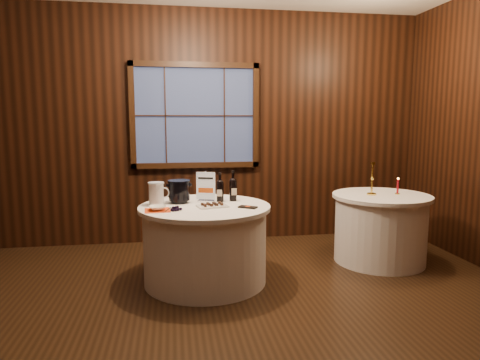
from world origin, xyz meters
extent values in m
plane|color=black|center=(0.00, 0.00, 0.00)|extent=(6.00, 6.00, 0.00)
cube|color=black|center=(0.00, 2.50, 1.50)|extent=(6.00, 0.02, 3.00)
cube|color=navy|center=(0.00, 2.47, 1.65)|extent=(1.50, 0.01, 1.20)
cylinder|color=white|center=(0.00, 1.00, 0.36)|extent=(1.20, 1.20, 0.73)
cylinder|color=white|center=(0.00, 1.00, 0.75)|extent=(1.28, 1.28, 0.04)
cylinder|color=white|center=(2.00, 1.30, 0.36)|extent=(1.00, 1.00, 0.73)
cylinder|color=white|center=(2.00, 1.30, 0.75)|extent=(1.08, 1.08, 0.04)
cube|color=silver|center=(0.03, 1.19, 0.78)|extent=(0.19, 0.14, 0.02)
cube|color=silver|center=(0.03, 1.19, 0.94)|extent=(0.02, 0.02, 0.30)
cube|color=silver|center=(0.03, 1.18, 0.94)|extent=(0.19, 0.07, 0.28)
cylinder|color=black|center=(0.17, 1.17, 0.87)|extent=(0.07, 0.07, 0.19)
sphere|color=black|center=(0.17, 1.17, 0.96)|extent=(0.07, 0.07, 0.07)
cylinder|color=black|center=(0.17, 1.17, 1.01)|extent=(0.03, 0.03, 0.09)
cylinder|color=black|center=(0.17, 1.17, 1.06)|extent=(0.03, 0.03, 0.02)
cube|color=beige|center=(0.17, 1.13, 0.87)|extent=(0.05, 0.02, 0.07)
cylinder|color=black|center=(0.31, 1.19, 0.87)|extent=(0.07, 0.07, 0.20)
sphere|color=black|center=(0.31, 1.19, 0.97)|extent=(0.07, 0.07, 0.07)
cylinder|color=black|center=(0.31, 1.19, 1.03)|extent=(0.03, 0.03, 0.09)
cylinder|color=black|center=(0.31, 1.19, 1.07)|extent=(0.03, 0.03, 0.02)
cube|color=beige|center=(0.31, 1.15, 0.87)|extent=(0.05, 0.01, 0.07)
cylinder|color=black|center=(-0.24, 1.17, 0.78)|extent=(0.16, 0.16, 0.03)
cylinder|color=black|center=(-0.24, 1.17, 0.89)|extent=(0.21, 0.21, 0.18)
cylinder|color=black|center=(-0.24, 1.17, 0.99)|extent=(0.23, 0.23, 0.02)
cube|color=white|center=(0.07, 0.91, 0.78)|extent=(0.31, 0.24, 0.02)
cube|color=black|center=(0.39, 0.82, 0.78)|extent=(0.19, 0.17, 0.01)
cylinder|color=#392C14|center=(-0.35, 0.77, 0.79)|extent=(0.07, 0.03, 0.03)
cylinder|color=white|center=(-0.46, 1.09, 0.88)|extent=(0.15, 0.15, 0.21)
cylinder|color=white|center=(-0.46, 1.09, 0.99)|extent=(0.16, 0.16, 0.01)
torus|color=white|center=(-0.39, 1.09, 0.89)|extent=(0.11, 0.03, 0.11)
cube|color=#DE4112|center=(-0.45, 0.83, 0.77)|extent=(0.24, 0.24, 0.00)
imported|color=white|center=(-0.45, 0.83, 0.79)|extent=(0.17, 0.17, 0.04)
cylinder|color=gold|center=(1.88, 1.30, 0.78)|extent=(0.10, 0.10, 0.02)
cylinder|color=gold|center=(1.88, 1.30, 0.95)|extent=(0.02, 0.02, 0.32)
cylinder|color=gold|center=(1.88, 1.30, 1.12)|extent=(0.05, 0.05, 0.03)
cylinder|color=gold|center=(2.18, 1.29, 0.78)|extent=(0.05, 0.05, 0.01)
cylinder|color=#AB0D18|center=(2.18, 1.29, 0.86)|extent=(0.02, 0.02, 0.15)
sphere|color=#FFB23F|center=(2.18, 1.29, 0.95)|extent=(0.02, 0.02, 0.02)
camera|label=1|loc=(-0.30, -3.09, 1.59)|focal=32.00mm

